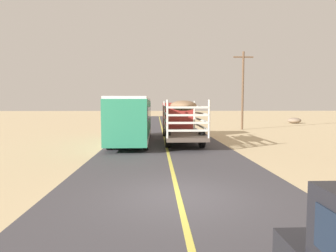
{
  "coord_description": "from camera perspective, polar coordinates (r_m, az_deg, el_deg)",
  "views": [
    {
      "loc": [
        -0.65,
        -8.25,
        2.75
      ],
      "look_at": [
        0.0,
        7.57,
        1.56
      ],
      "focal_mm": 30.26,
      "sensor_mm": 36.0,
      "label": 1
    }
  ],
  "objects": [
    {
      "name": "livestock_truck",
      "position": [
        22.5,
        2.28,
        1.85
      ],
      "size": [
        2.53,
        9.7,
        3.02
      ],
      "color": "#B2332D",
      "rests_on": "road_surface"
    },
    {
      "name": "bus",
      "position": [
        20.56,
        -7.28,
        1.46
      ],
      "size": [
        2.54,
        10.0,
        3.21
      ],
      "color": "#2D8C66",
      "rests_on": "road_surface"
    },
    {
      "name": "road_centre_line",
      "position": [
        8.72,
        2.12,
        -13.94
      ],
      "size": [
        0.16,
        117.6,
        0.0
      ],
      "primitive_type": "cube",
      "color": "#D8CC4C",
      "rests_on": "road_surface"
    },
    {
      "name": "power_pole_mid",
      "position": [
        32.59,
        14.82,
        7.38
      ],
      "size": [
        2.2,
        0.24,
        8.57
      ],
      "color": "brown",
      "rests_on": "ground"
    },
    {
      "name": "road_surface",
      "position": [
        8.72,
        2.12,
        -14.01
      ],
      "size": [
        8.0,
        120.0,
        0.02
      ],
      "primitive_type": "cube",
      "color": "#423F44",
      "rests_on": "ground"
    },
    {
      "name": "boulder_near_shoulder",
      "position": [
        45.89,
        24.09,
        1.01
      ],
      "size": [
        1.92,
        1.84,
        0.85
      ],
      "primitive_type": "ellipsoid",
      "color": "#84705B",
      "rests_on": "ground"
    },
    {
      "name": "ground_plane",
      "position": [
        8.72,
        2.12,
        -14.07
      ],
      "size": [
        240.0,
        240.0,
        0.0
      ],
      "primitive_type": "plane",
      "color": "#CCB284"
    }
  ]
}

